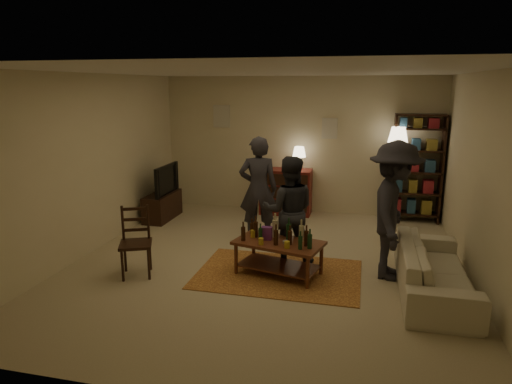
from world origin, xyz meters
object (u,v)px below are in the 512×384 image
(person_right, at_px, (289,211))
(dresser, at_px, (286,190))
(person_left, at_px, (258,189))
(dining_chair, at_px, (136,239))
(bookshelf, at_px, (417,167))
(coffee_table, at_px, (279,245))
(floor_lamp, at_px, (398,142))
(person_by_sofa, at_px, (394,211))
(sofa, at_px, (434,269))
(tv_stand, at_px, (162,199))

(person_right, bearing_deg, dresser, -89.26)
(person_right, bearing_deg, person_left, -63.86)
(dining_chair, xyz_separation_m, bookshelf, (3.90, 3.51, 0.53))
(coffee_table, xyz_separation_m, bookshelf, (2.02, 3.09, 0.61))
(floor_lamp, relative_size, person_by_sofa, 0.97)
(bookshelf, height_order, sofa, bookshelf)
(person_right, bearing_deg, coffee_table, 72.89)
(tv_stand, relative_size, person_left, 0.61)
(dining_chair, height_order, person_by_sofa, person_by_sofa)
(person_left, xyz_separation_m, person_right, (0.66, -0.91, -0.08))
(dining_chair, distance_m, person_by_sofa, 3.45)
(dresser, xyz_separation_m, person_left, (-0.18, -1.67, 0.39))
(dining_chair, xyz_separation_m, tv_stand, (-0.79, 2.53, -0.12))
(tv_stand, distance_m, floor_lamp, 4.54)
(coffee_table, bearing_deg, floor_lamp, 61.00)
(coffee_table, bearing_deg, bookshelf, 56.81)
(dresser, height_order, person_right, person_right)
(dresser, bearing_deg, person_left, -96.13)
(dining_chair, bearing_deg, person_left, 30.57)
(bookshelf, relative_size, sofa, 0.97)
(tv_stand, height_order, floor_lamp, floor_lamp)
(dining_chair, relative_size, sofa, 0.46)
(sofa, relative_size, person_by_sofa, 1.13)
(floor_lamp, relative_size, sofa, 0.86)
(tv_stand, distance_m, dresser, 2.43)
(person_right, height_order, person_by_sofa, person_by_sofa)
(coffee_table, height_order, sofa, coffee_table)
(person_left, bearing_deg, bookshelf, -158.77)
(dresser, bearing_deg, sofa, -52.46)
(person_right, bearing_deg, tv_stand, -41.12)
(tv_stand, height_order, sofa, tv_stand)
(dresser, relative_size, person_right, 0.87)
(person_left, xyz_separation_m, person_by_sofa, (2.07, -1.07, 0.05))
(bookshelf, distance_m, person_right, 3.30)
(coffee_table, xyz_separation_m, person_left, (-0.60, 1.35, 0.45))
(coffee_table, relative_size, dresser, 0.94)
(dining_chair, bearing_deg, floor_lamp, 20.33)
(coffee_table, distance_m, sofa, 1.98)
(person_left, bearing_deg, dining_chair, 41.72)
(person_by_sofa, bearing_deg, floor_lamp, 1.84)
(sofa, height_order, person_right, person_right)
(dining_chair, distance_m, floor_lamp, 4.99)
(bookshelf, height_order, person_right, bookshelf)
(tv_stand, distance_m, person_by_sofa, 4.56)
(tv_stand, bearing_deg, dresser, 22.07)
(dining_chair, relative_size, dresser, 0.71)
(floor_lamp, relative_size, person_right, 1.14)
(coffee_table, height_order, tv_stand, tv_stand)
(sofa, distance_m, person_by_sofa, 0.88)
(dresser, bearing_deg, floor_lamp, -1.76)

